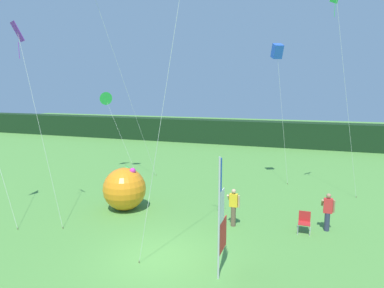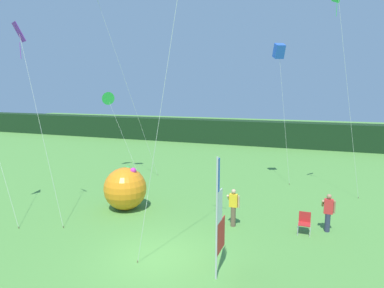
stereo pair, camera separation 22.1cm
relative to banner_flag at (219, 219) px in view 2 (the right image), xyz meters
The scene contains 11 objects.
ground_plane 3.06m from the banner_flag, behind, with size 120.00×120.00×0.00m, color #518E3D.
distant_treeline 26.74m from the banner_flag, 95.06° to the left, with size 80.00×2.40×2.63m, color black.
banner_flag is the anchor object (origin of this frame).
person_near_banner 6.03m from the banner_flag, 54.58° to the left, with size 0.55×0.48×1.66m.
person_mid_field 4.17m from the banner_flag, 96.52° to the left, with size 0.55×0.48×1.69m.
inflatable_balloon 7.45m from the banner_flag, 145.07° to the left, with size 2.14×2.14×2.18m.
folding_chair 5.21m from the banner_flag, 59.79° to the left, with size 0.51×0.51×0.89m.
kite_purple_diamond_0 11.27m from the banner_flag, behind, with size 2.48×0.76×8.84m.
kite_green_diamond_1 12.99m from the banner_flag, 69.36° to the left, with size 2.10×1.22×11.30m.
kite_blue_box_4 13.01m from the banner_flag, 87.65° to the left, with size 1.39×0.95×8.76m.
kite_green_delta_6 16.11m from the banner_flag, 136.46° to the left, with size 2.89×1.02×5.88m.
Camera 2 is at (5.03, -10.11, 5.97)m, focal length 31.15 mm.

